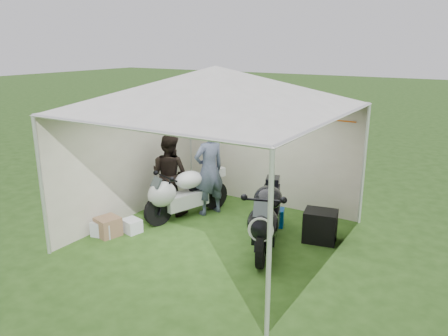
{
  "coord_description": "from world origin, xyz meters",
  "views": [
    {
      "loc": [
        3.91,
        -6.04,
        3.36
      ],
      "look_at": [
        -0.05,
        0.35,
        1.19
      ],
      "focal_mm": 35.0,
      "sensor_mm": 36.0,
      "label": 1
    }
  ],
  "objects": [
    {
      "name": "motorcycle_black",
      "position": [
        0.96,
        0.06,
        0.6
      ],
      "size": [
        1.02,
        2.09,
        1.07
      ],
      "rotation": [
        0.0,
        0.0,
        0.35
      ],
      "color": "black",
      "rests_on": "ground"
    },
    {
      "name": "person_blue_jacket",
      "position": [
        -0.73,
        0.88,
        0.92
      ],
      "size": [
        0.66,
        0.79,
        1.85
      ],
      "primitive_type": "imported",
      "rotation": [
        0.0,
        0.0,
        -1.95
      ],
      "color": "slate",
      "rests_on": "ground"
    },
    {
      "name": "canopy_tent",
      "position": [
        -0.0,
        0.03,
        2.58
      ],
      "size": [
        5.66,
        5.66,
        3.0
      ],
      "color": "silver",
      "rests_on": "ground"
    },
    {
      "name": "paddock_stand",
      "position": [
        0.62,
        0.98,
        0.17
      ],
      "size": [
        0.52,
        0.42,
        0.34
      ],
      "primitive_type": "cube",
      "rotation": [
        0.0,
        0.0,
        0.35
      ],
      "color": "blue",
      "rests_on": "ground"
    },
    {
      "name": "crate_0",
      "position": [
        -1.75,
        -1.01,
        0.14
      ],
      "size": [
        0.47,
        0.4,
        0.27
      ],
      "primitive_type": "cube",
      "rotation": [
        0.0,
        0.0,
        0.23
      ],
      "color": "#B0B4B9",
      "rests_on": "ground"
    },
    {
      "name": "ground",
      "position": [
        0.0,
        0.0,
        0.0
      ],
      "size": [
        80.0,
        80.0,
        0.0
      ],
      "primitive_type": "plane",
      "color": "#254715",
      "rests_on": "ground"
    },
    {
      "name": "crate_2",
      "position": [
        -1.43,
        -0.65,
        0.12
      ],
      "size": [
        0.38,
        0.34,
        0.24
      ],
      "primitive_type": "cube",
      "rotation": [
        0.0,
        0.0,
        -0.22
      ],
      "color": "silver",
      "rests_on": "ground"
    },
    {
      "name": "crate_1",
      "position": [
        -1.69,
        -0.98,
        0.17
      ],
      "size": [
        0.46,
        0.46,
        0.34
      ],
      "primitive_type": "cube",
      "rotation": [
        0.0,
        0.0,
        -0.24
      ],
      "color": "brown",
      "rests_on": "ground"
    },
    {
      "name": "motorcycle_white",
      "position": [
        -1.03,
        0.4,
        0.54
      ],
      "size": [
        0.86,
        1.89,
        0.96
      ],
      "rotation": [
        0.0,
        0.0,
        -0.31
      ],
      "color": "black",
      "rests_on": "ground"
    },
    {
      "name": "person_dark_jacket",
      "position": [
        -1.43,
        0.5,
        0.81
      ],
      "size": [
        0.83,
        0.67,
        1.63
      ],
      "primitive_type": "imported",
      "rotation": [
        0.0,
        0.0,
        3.21
      ],
      "color": "black",
      "rests_on": "ground"
    },
    {
      "name": "equipment_box",
      "position": [
        1.63,
        0.82,
        0.28
      ],
      "size": [
        0.64,
        0.55,
        0.56
      ],
      "primitive_type": "cube",
      "rotation": [
        0.0,
        0.0,
        0.21
      ],
      "color": "black",
      "rests_on": "ground"
    }
  ]
}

